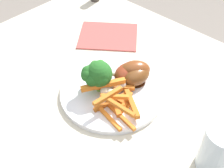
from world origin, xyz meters
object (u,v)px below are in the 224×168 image
(dinner_plate, at_px, (112,92))
(chicken_drumstick_near, at_px, (135,77))
(water_glass, at_px, (219,149))
(broccoli_floret_middle, at_px, (100,72))
(dining_table, at_px, (143,131))
(chicken_drumstick_far, at_px, (133,71))
(chicken_drumstick_extra, at_px, (125,74))
(carrot_fries_pile, at_px, (115,99))
(broccoli_floret_front, at_px, (96,75))

(dinner_plate, distance_m, chicken_drumstick_near, 0.07)
(water_glass, bearing_deg, broccoli_floret_middle, -0.44)
(chicken_drumstick_near, height_order, water_glass, water_glass)
(dining_table, relative_size, chicken_drumstick_far, 9.25)
(dining_table, xyz_separation_m, water_glass, (-0.20, 0.04, 0.17))
(dinner_plate, bearing_deg, broccoli_floret_middle, 6.50)
(dining_table, xyz_separation_m, chicken_drumstick_far, (0.07, -0.03, 0.15))
(chicken_drumstick_extra, height_order, water_glass, water_glass)
(broccoli_floret_middle, bearing_deg, water_glass, 179.56)
(chicken_drumstick_far, height_order, water_glass, water_glass)
(dinner_plate, height_order, chicken_drumstick_extra, chicken_drumstick_extra)
(dinner_plate, bearing_deg, chicken_drumstick_extra, -88.47)
(chicken_drumstick_extra, bearing_deg, dining_table, 172.96)
(carrot_fries_pile, relative_size, chicken_drumstick_far, 1.29)
(dining_table, distance_m, water_glass, 0.26)
(dining_table, distance_m, broccoli_floret_middle, 0.20)
(dining_table, xyz_separation_m, chicken_drumstick_extra, (0.08, -0.01, 0.15))
(chicken_drumstick_far, bearing_deg, chicken_drumstick_extra, 63.84)
(dinner_plate, distance_m, water_glass, 0.28)
(dining_table, height_order, broccoli_floret_middle, broccoli_floret_middle)
(chicken_drumstick_near, bearing_deg, chicken_drumstick_extra, 21.10)
(chicken_drumstick_extra, xyz_separation_m, water_glass, (-0.27, 0.05, 0.02))
(dining_table, height_order, chicken_drumstick_near, chicken_drumstick_near)
(carrot_fries_pile, bearing_deg, chicken_drumstick_far, -73.20)
(carrot_fries_pile, relative_size, chicken_drumstick_extra, 1.21)
(dinner_plate, height_order, broccoli_floret_front, broccoli_floret_front)
(broccoli_floret_front, distance_m, chicken_drumstick_far, 0.10)
(chicken_drumstick_near, distance_m, chicken_drumstick_far, 0.02)
(chicken_drumstick_extra, bearing_deg, carrot_fries_pile, 116.57)
(chicken_drumstick_near, relative_size, chicken_drumstick_far, 1.12)
(dining_table, bearing_deg, broccoli_floret_front, 31.85)
(chicken_drumstick_extra, bearing_deg, broccoli_floret_front, 72.27)
(dining_table, xyz_separation_m, dinner_plate, (0.08, 0.04, 0.12))
(broccoli_floret_middle, xyz_separation_m, chicken_drumstick_near, (-0.06, -0.06, -0.02))
(dinner_plate, distance_m, chicken_drumstick_extra, 0.05)
(dinner_plate, relative_size, water_glass, 2.44)
(chicken_drumstick_far, distance_m, water_glass, 0.27)
(water_glass, bearing_deg, chicken_drumstick_far, -15.14)
(broccoli_floret_middle, bearing_deg, dinner_plate, -173.50)
(chicken_drumstick_near, xyz_separation_m, chicken_drumstick_far, (0.01, -0.01, 0.00))
(broccoli_floret_front, xyz_separation_m, water_glass, (-0.30, -0.02, -0.01))
(chicken_drumstick_near, bearing_deg, dining_table, 160.63)
(broccoli_floret_front, distance_m, carrot_fries_pile, 0.07)
(dining_table, distance_m, chicken_drumstick_far, 0.17)
(chicken_drumstick_far, bearing_deg, dinner_plate, 83.10)
(chicken_drumstick_near, bearing_deg, carrot_fries_pile, 99.01)
(carrot_fries_pile, distance_m, water_glass, 0.24)
(broccoli_floret_front, relative_size, carrot_fries_pile, 0.53)
(dinner_plate, bearing_deg, chicken_drumstick_far, -96.90)
(dinner_plate, relative_size, broccoli_floret_middle, 3.93)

